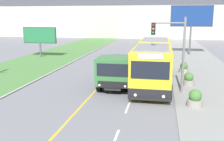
{
  "coord_description": "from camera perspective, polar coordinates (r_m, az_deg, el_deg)",
  "views": [
    {
      "loc": [
        4.61,
        -2.36,
        5.26
      ],
      "look_at": [
        1.1,
        15.87,
        1.4
      ],
      "focal_mm": 42.0,
      "sensor_mm": 36.0,
      "label": 1
    }
  ],
  "objects": [
    {
      "name": "traffic_light_mast",
      "position": [
        18.17,
        13.2,
        5.4
      ],
      "size": [
        2.28,
        0.32,
        5.22
      ],
      "color": "slate",
      "rests_on": "ground_plane"
    },
    {
      "name": "planter_round_near",
      "position": [
        16.12,
        17.64,
        -5.91
      ],
      "size": [
        0.93,
        0.93,
        1.02
      ],
      "color": "gray",
      "rests_on": "sidewalk_right"
    },
    {
      "name": "planter_round_third",
      "position": [
        25.4,
        15.39,
        0.55
      ],
      "size": [
        0.89,
        0.89,
        0.99
      ],
      "color": "gray",
      "rests_on": "sidewalk_right"
    },
    {
      "name": "planter_round_second",
      "position": [
        20.73,
        16.34,
        -1.95
      ],
      "size": [
        0.88,
        0.88,
        1.01
      ],
      "color": "gray",
      "rests_on": "sidewalk_right"
    },
    {
      "name": "city_bus",
      "position": [
        21.18,
        8.99,
        1.76
      ],
      "size": [
        2.73,
        11.45,
        3.23
      ],
      "color": "yellow",
      "rests_on": "ground_plane"
    },
    {
      "name": "billboard_small",
      "position": [
        35.29,
        -15.47,
        7.25
      ],
      "size": [
        4.46,
        0.24,
        3.88
      ],
      "color": "#59595B",
      "rests_on": "ground_plane"
    },
    {
      "name": "billboard_large",
      "position": [
        37.41,
        16.93,
        10.96
      ],
      "size": [
        5.51,
        0.24,
        6.68
      ],
      "color": "#59595B",
      "rests_on": "ground_plane"
    },
    {
      "name": "dump_truck",
      "position": [
        19.5,
        1.28,
        -0.14
      ],
      "size": [
        2.6,
        6.91,
        2.43
      ],
      "color": "black",
      "rests_on": "ground_plane"
    },
    {
      "name": "car_distant",
      "position": [
        35.31,
        10.36,
        4.12
      ],
      "size": [
        1.8,
        4.3,
        1.45
      ],
      "color": "maroon",
      "rests_on": "ground_plane"
    }
  ]
}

